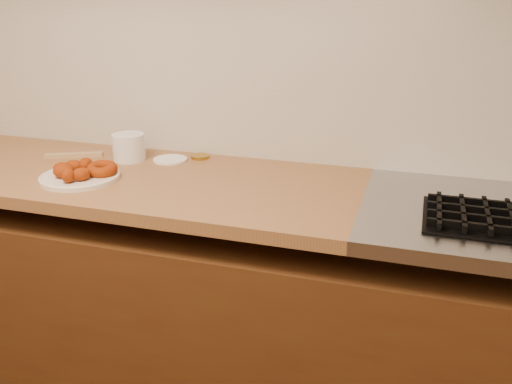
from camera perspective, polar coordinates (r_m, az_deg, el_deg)
wall_back at (r=1.93m, az=-2.17°, el=16.86°), size 4.00×0.02×2.70m
base_cabinet at (r=1.96m, az=-4.88°, el=-13.11°), size 3.60×0.60×0.77m
butcher_block at (r=2.07m, az=-22.22°, el=2.34°), size 2.30×0.62×0.04m
backsplash at (r=1.94m, az=-2.23°, el=12.41°), size 3.60×0.02×0.60m
donut_plate at (r=1.83m, az=-18.03°, el=1.50°), size 0.25×0.25×0.01m
ring_donut at (r=1.81m, az=-15.93°, el=2.36°), size 0.14×0.14×0.04m
fried_dough_chunks at (r=1.82m, az=-18.83°, el=2.24°), size 0.17×0.19×0.05m
plastic_tub at (r=1.98m, az=-13.24°, el=4.63°), size 0.15×0.15×0.09m
tub_lid at (r=1.96m, az=-9.02°, el=3.39°), size 0.13×0.13×0.01m
brass_jar_lid at (r=1.98m, az=-5.92°, el=3.73°), size 0.08×0.08×0.01m
wooden_utensil at (r=2.08m, az=-18.63°, el=3.69°), size 0.20×0.11×0.02m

